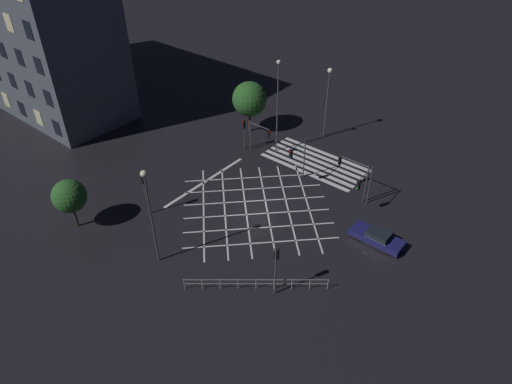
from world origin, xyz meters
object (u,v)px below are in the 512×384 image
(street_lamp_west, at_px, (148,200))
(street_tree_far, at_px, (250,99))
(street_lamp_east, at_px, (278,95))
(street_tree_near, at_px, (69,196))
(traffic_light_median_south, at_px, (297,155))
(traffic_light_se_main, at_px, (262,133))
(traffic_light_se_cross, at_px, (244,128))
(traffic_light_sw_cross, at_px, (364,184))
(traffic_light_ne_main, at_px, (145,186))
(street_lamp_far, at_px, (328,87))
(traffic_light_sw_main, at_px, (351,169))
(waiting_car, at_px, (377,237))
(traffic_light_nw_cross, at_px, (276,262))

(street_lamp_west, height_order, street_tree_far, street_lamp_west)
(street_lamp_east, distance_m, street_tree_near, 22.39)
(street_lamp_east, relative_size, street_lamp_west, 1.18)
(traffic_light_median_south, bearing_deg, street_tree_near, -32.19)
(street_lamp_east, distance_m, street_lamp_west, 19.87)
(traffic_light_se_main, relative_size, traffic_light_se_cross, 0.96)
(traffic_light_sw_cross, height_order, traffic_light_se_cross, traffic_light_sw_cross)
(traffic_light_ne_main, distance_m, street_lamp_far, 23.05)
(traffic_light_median_south, bearing_deg, street_tree_far, -117.08)
(traffic_light_median_south, relative_size, street_lamp_west, 0.51)
(traffic_light_sw_main, relative_size, street_lamp_west, 0.46)
(traffic_light_sw_cross, height_order, street_tree_near, street_tree_near)
(waiting_car, bearing_deg, traffic_light_ne_main, 28.42)
(traffic_light_sw_main, relative_size, street_tree_near, 0.85)
(traffic_light_se_main, xyz_separation_m, traffic_light_se_cross, (2.14, 0.42, 0.02))
(traffic_light_ne_main, bearing_deg, traffic_light_se_main, 84.56)
(street_lamp_east, xyz_separation_m, waiting_car, (-15.67, 6.57, -6.04))
(street_tree_near, bearing_deg, street_lamp_west, -169.01)
(traffic_light_ne_main, distance_m, street_lamp_east, 16.77)
(traffic_light_sw_main, bearing_deg, traffic_light_median_south, 17.08)
(traffic_light_se_main, relative_size, street_tree_far, 0.57)
(traffic_light_nw_cross, bearing_deg, waiting_car, -18.55)
(traffic_light_ne_main, distance_m, street_tree_far, 18.11)
(waiting_car, bearing_deg, traffic_light_se_main, -16.85)
(street_lamp_far, bearing_deg, street_lamp_west, 91.46)
(traffic_light_nw_cross, relative_size, waiting_car, 0.99)
(traffic_light_sw_cross, xyz_separation_m, waiting_car, (-3.28, 2.98, -2.41))
(street_lamp_west, distance_m, street_tree_near, 9.42)
(traffic_light_se_main, height_order, traffic_light_nw_cross, traffic_light_nw_cross)
(traffic_light_nw_cross, height_order, street_lamp_far, street_lamp_far)
(traffic_light_nw_cross, xyz_separation_m, street_lamp_east, (12.37, -16.38, 3.43))
(traffic_light_se_cross, relative_size, street_lamp_east, 0.35)
(traffic_light_se_cross, xyz_separation_m, street_lamp_east, (-2.96, -1.99, 4.06))
(traffic_light_nw_cross, height_order, traffic_light_sw_main, traffic_light_nw_cross)
(traffic_light_sw_main, xyz_separation_m, street_lamp_far, (8.03, -8.33, 3.09))
(traffic_light_sw_cross, distance_m, street_tree_far, 18.32)
(traffic_light_se_main, height_order, traffic_light_sw_main, traffic_light_sw_main)
(traffic_light_sw_main, distance_m, waiting_car, 7.31)
(traffic_light_sw_cross, bearing_deg, traffic_light_sw_main, -124.86)
(traffic_light_se_cross, bearing_deg, traffic_light_median_south, 78.10)
(traffic_light_nw_cross, xyz_separation_m, traffic_light_ne_main, (14.59, -0.14, -0.08))
(traffic_light_se_cross, height_order, street_lamp_far, street_lamp_far)
(street_lamp_far, xyz_separation_m, waiting_car, (-13.35, 12.73, -5.49))
(street_lamp_east, height_order, street_tree_near, street_lamp_east)
(traffic_light_nw_cross, height_order, street_tree_near, street_tree_near)
(traffic_light_se_main, height_order, street_tree_near, street_tree_near)
(street_lamp_west, bearing_deg, street_lamp_east, -81.39)
(street_lamp_east, xyz_separation_m, street_tree_near, (5.83, 21.35, -3.34))
(street_lamp_far, bearing_deg, traffic_light_sw_cross, 135.94)
(traffic_light_sw_main, distance_m, street_tree_far, 15.98)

